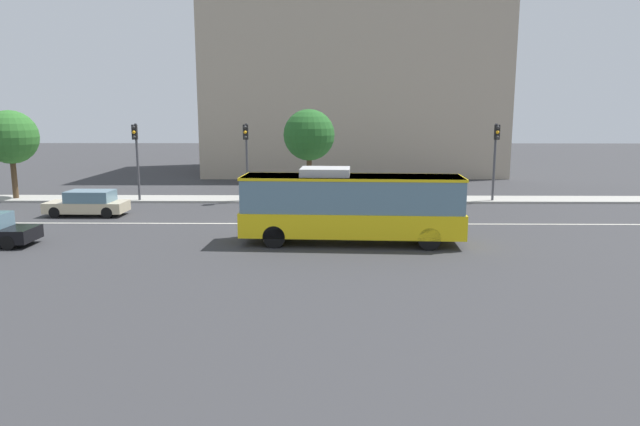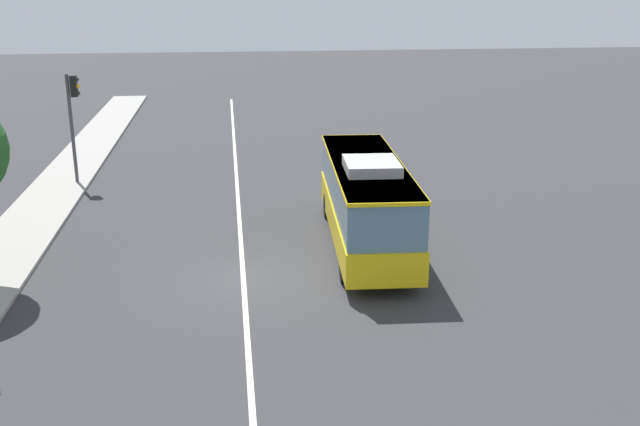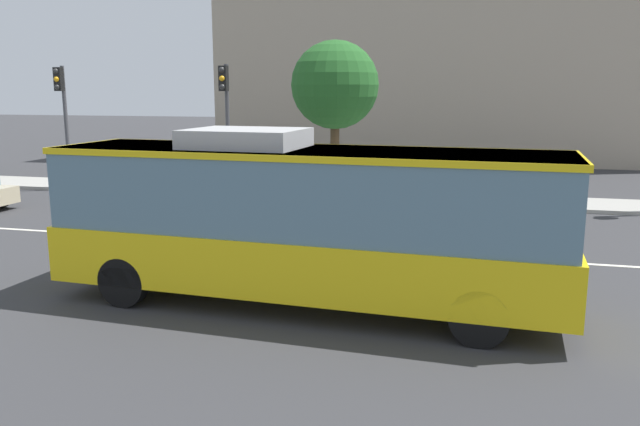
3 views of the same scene
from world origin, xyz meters
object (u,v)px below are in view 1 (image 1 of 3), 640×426
Objects in this scene: sedan_beige at (88,203)px; street_tree_kerbside_centre at (309,135)px; traffic_light_far_corner at (136,149)px; transit_bus at (351,204)px; traffic_light_mid_block at (246,149)px; traffic_light_near_corner at (496,149)px; street_tree_kerbside_left at (10,137)px.

sedan_beige is 0.74× the size of street_tree_kerbside_centre.
street_tree_kerbside_centre is (11.30, 1.46, 0.82)m from traffic_light_far_corner.
transit_bus is 1.95× the size of traffic_light_mid_block.
street_tree_kerbside_centre reaches higher than traffic_light_mid_block.
traffic_light_far_corner reaches higher than transit_bus.
traffic_light_near_corner is 32.32m from street_tree_kerbside_left.
sedan_beige is 0.87× the size of traffic_light_near_corner.
sedan_beige is 14.59m from street_tree_kerbside_centre.
traffic_light_far_corner is (1.33, 4.87, 2.84)m from sedan_beige.
street_tree_kerbside_left is (-7.43, 5.81, 3.53)m from sedan_beige.
street_tree_kerbside_centre is at bearing 103.09° from transit_bus.
transit_bus is 25.82m from street_tree_kerbside_left.
traffic_light_near_corner is at bearing 53.21° from transit_bus.
traffic_light_mid_block is 1.00× the size of traffic_light_far_corner.
sedan_beige is at bearing -38.02° from street_tree_kerbside_left.
transit_bus is 1.95× the size of traffic_light_far_corner.
street_tree_kerbside_left is at bearing -37.29° from sedan_beige.
transit_bus reaches higher than sedan_beige.
street_tree_kerbside_left is 20.07m from street_tree_kerbside_centre.
street_tree_kerbside_left is at bearing 153.65° from transit_bus.
street_tree_kerbside_left is (-8.76, 0.94, 0.69)m from traffic_light_far_corner.
traffic_light_near_corner is at bearing 91.35° from traffic_light_mid_block.
traffic_light_near_corner is at bearing 88.61° from traffic_light_far_corner.
traffic_light_far_corner is 0.85× the size of street_tree_kerbside_centre.
traffic_light_mid_block is at bearing -161.49° from street_tree_kerbside_centre.
street_tree_kerbside_centre reaches higher than traffic_light_near_corner.
traffic_light_far_corner is 8.84m from street_tree_kerbside_left.
traffic_light_near_corner is 1.00× the size of traffic_light_mid_block.
traffic_light_mid_block is at bearing 88.88° from traffic_light_far_corner.
traffic_light_far_corner is at bearing -6.13° from street_tree_kerbside_left.
street_tree_kerbside_left is at bearing -178.53° from street_tree_kerbside_centre.
traffic_light_mid_block is at bearing -3.04° from street_tree_kerbside_left.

